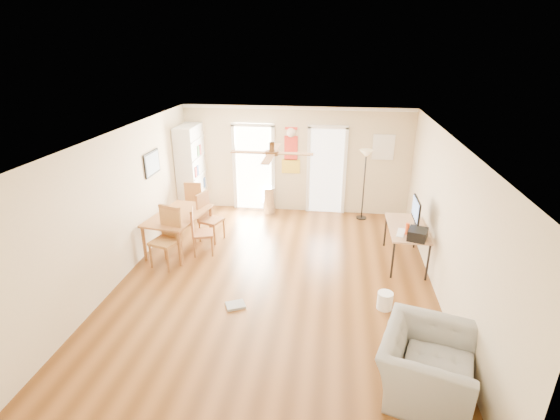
# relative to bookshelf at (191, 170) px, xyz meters

# --- Properties ---
(floor) EXTENTS (7.00, 7.00, 0.00)m
(floor) POSITION_rel_bookshelf_xyz_m (2.51, -3.03, -1.09)
(floor) COLOR brown
(floor) RESTS_ON ground
(ceiling) EXTENTS (5.50, 7.00, 0.00)m
(ceiling) POSITION_rel_bookshelf_xyz_m (2.51, -3.03, 1.51)
(ceiling) COLOR silver
(ceiling) RESTS_ON floor
(wall_back) EXTENTS (5.50, 0.04, 2.60)m
(wall_back) POSITION_rel_bookshelf_xyz_m (2.51, 0.47, 0.21)
(wall_back) COLOR beige
(wall_back) RESTS_ON floor
(wall_front) EXTENTS (5.50, 0.04, 2.60)m
(wall_front) POSITION_rel_bookshelf_xyz_m (2.51, -6.53, 0.21)
(wall_front) COLOR beige
(wall_front) RESTS_ON floor
(wall_left) EXTENTS (0.04, 7.00, 2.60)m
(wall_left) POSITION_rel_bookshelf_xyz_m (-0.24, -3.03, 0.21)
(wall_left) COLOR beige
(wall_left) RESTS_ON floor
(wall_right) EXTENTS (0.04, 7.00, 2.60)m
(wall_right) POSITION_rel_bookshelf_xyz_m (5.26, -3.03, 0.21)
(wall_right) COLOR beige
(wall_right) RESTS_ON floor
(crown_molding) EXTENTS (5.50, 7.00, 0.08)m
(crown_molding) POSITION_rel_bookshelf_xyz_m (2.51, -3.03, 1.47)
(crown_molding) COLOR white
(crown_molding) RESTS_ON wall_back
(kitchen_doorway) EXTENTS (0.90, 0.10, 2.10)m
(kitchen_doorway) POSITION_rel_bookshelf_xyz_m (1.46, 0.45, -0.04)
(kitchen_doorway) COLOR white
(kitchen_doorway) RESTS_ON wall_back
(bathroom_doorway) EXTENTS (0.80, 0.10, 2.10)m
(bathroom_doorway) POSITION_rel_bookshelf_xyz_m (3.26, 0.45, -0.04)
(bathroom_doorway) COLOR white
(bathroom_doorway) RESTS_ON wall_back
(wall_decal) EXTENTS (0.46, 0.03, 1.10)m
(wall_decal) POSITION_rel_bookshelf_xyz_m (2.39, 0.45, 0.46)
(wall_decal) COLOR red
(wall_decal) RESTS_ON wall_back
(ac_grille) EXTENTS (0.50, 0.04, 0.60)m
(ac_grille) POSITION_rel_bookshelf_xyz_m (4.56, 0.44, 0.61)
(ac_grille) COLOR white
(ac_grille) RESTS_ON wall_back
(framed_poster) EXTENTS (0.04, 0.66, 0.48)m
(framed_poster) POSITION_rel_bookshelf_xyz_m (-0.21, -1.63, 0.61)
(framed_poster) COLOR black
(framed_poster) RESTS_ON wall_left
(ceiling_fan) EXTENTS (1.24, 1.24, 0.20)m
(ceiling_fan) POSITION_rel_bookshelf_xyz_m (2.51, -3.33, 1.34)
(ceiling_fan) COLOR #593819
(ceiling_fan) RESTS_ON ceiling
(bookshelf) EXTENTS (0.64, 1.05, 2.18)m
(bookshelf) POSITION_rel_bookshelf_xyz_m (0.00, 0.00, 0.00)
(bookshelf) COLOR silver
(bookshelf) RESTS_ON floor
(dining_table) EXTENTS (1.11, 1.60, 0.74)m
(dining_table) POSITION_rel_bookshelf_xyz_m (0.36, -1.94, -0.72)
(dining_table) COLOR #A66035
(dining_table) RESTS_ON floor
(dining_chair_right_a) EXTENTS (0.54, 0.54, 1.04)m
(dining_chair_right_a) POSITION_rel_bookshelf_xyz_m (0.91, -1.51, -0.57)
(dining_chair_right_a) COLOR #9C6A32
(dining_chair_right_a) RESTS_ON floor
(dining_chair_right_b) EXTENTS (0.51, 0.51, 0.98)m
(dining_chair_right_b) POSITION_rel_bookshelf_xyz_m (0.91, -2.12, -0.60)
(dining_chair_right_b) COLOR #A36334
(dining_chair_right_b) RESTS_ON floor
(dining_chair_near) EXTENTS (0.58, 0.58, 1.13)m
(dining_chair_near) POSITION_rel_bookshelf_xyz_m (0.37, -2.70, -0.52)
(dining_chair_near) COLOR #AC7337
(dining_chair_near) RESTS_ON floor
(dining_chair_far) EXTENTS (0.43, 0.43, 0.97)m
(dining_chair_far) POSITION_rel_bookshelf_xyz_m (0.22, -0.46, -0.60)
(dining_chair_far) COLOR #AB6D37
(dining_chair_far) RESTS_ON floor
(trash_can) EXTENTS (0.38, 0.38, 0.68)m
(trash_can) POSITION_rel_bookshelf_xyz_m (1.89, 0.17, -0.75)
(trash_can) COLOR silver
(trash_can) RESTS_ON floor
(torchiere_lamp) EXTENTS (0.41, 0.41, 1.69)m
(torchiere_lamp) POSITION_rel_bookshelf_xyz_m (4.16, 0.12, -0.24)
(torchiere_lamp) COLOR black
(torchiere_lamp) RESTS_ON floor
(computer_desk) EXTENTS (0.69, 1.37, 0.74)m
(computer_desk) POSITION_rel_bookshelf_xyz_m (4.87, -1.95, -0.72)
(computer_desk) COLOR tan
(computer_desk) RESTS_ON floor
(imac) EXTENTS (0.22, 0.63, 0.59)m
(imac) POSITION_rel_bookshelf_xyz_m (4.98, -2.00, -0.06)
(imac) COLOR black
(imac) RESTS_ON computer_desk
(keyboard) EXTENTS (0.21, 0.41, 0.01)m
(keyboard) POSITION_rel_bookshelf_xyz_m (4.71, -2.23, -0.34)
(keyboard) COLOR white
(keyboard) RESTS_ON computer_desk
(printer) EXTENTS (0.41, 0.44, 0.19)m
(printer) POSITION_rel_bookshelf_xyz_m (4.96, -2.45, -0.26)
(printer) COLOR black
(printer) RESTS_ON computer_desk
(orange_bottle) EXTENTS (0.09, 0.09, 0.21)m
(orange_bottle) POSITION_rel_bookshelf_xyz_m (4.81, -2.27, -0.24)
(orange_bottle) COLOR #F74C15
(orange_bottle) RESTS_ON computer_desk
(wastebasket_a) EXTENTS (0.29, 0.29, 0.29)m
(wastebasket_a) POSITION_rel_bookshelf_xyz_m (4.36, -3.56, -0.94)
(wastebasket_a) COLOR white
(wastebasket_a) RESTS_ON floor
(floor_cloth) EXTENTS (0.37, 0.34, 0.04)m
(floor_cloth) POSITION_rel_bookshelf_xyz_m (1.98, -3.84, -1.07)
(floor_cloth) COLOR gray
(floor_cloth) RESTS_ON floor
(armchair) EXTENTS (1.35, 1.45, 0.78)m
(armchair) POSITION_rel_bookshelf_xyz_m (4.66, -5.23, -0.70)
(armchair) COLOR gray
(armchair) RESTS_ON floor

